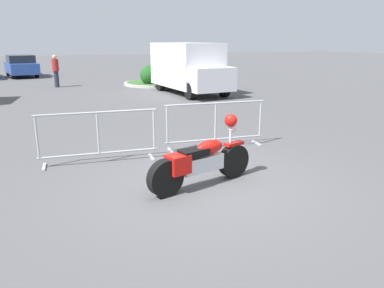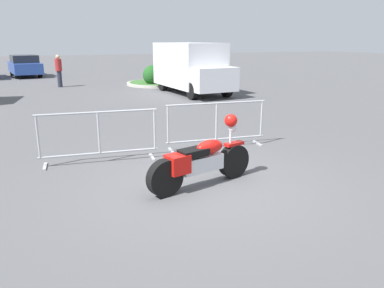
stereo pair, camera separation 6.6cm
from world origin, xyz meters
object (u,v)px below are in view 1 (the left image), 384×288
at_px(crowd_barrier_near, 98,136).
at_px(crowd_barrier_far, 215,124).
at_px(parked_car_blue, 21,66).
at_px(motorcycle, 202,161).
at_px(delivery_van, 188,66).
at_px(pedestrian, 56,70).

distance_m(crowd_barrier_near, crowd_barrier_far, 2.69).
bearing_deg(parked_car_blue, motorcycle, 179.59).
distance_m(motorcycle, delivery_van, 11.76).
bearing_deg(pedestrian, crowd_barrier_far, 79.22).
distance_m(crowd_barrier_far, delivery_van, 9.39).
height_order(crowd_barrier_far, pedestrian, pedestrian).
bearing_deg(motorcycle, crowd_barrier_far, 43.97).
height_order(parked_car_blue, pedestrian, pedestrian).
distance_m(crowd_barrier_near, delivery_van, 10.63).
xyz_separation_m(crowd_barrier_near, delivery_van, (5.96, 8.77, 0.68)).
height_order(motorcycle, delivery_van, delivery_van).
xyz_separation_m(crowd_barrier_near, parked_car_blue, (-1.04, 21.04, 0.18)).
xyz_separation_m(crowd_barrier_far, delivery_van, (3.27, 8.77, 0.68)).
xyz_separation_m(crowd_barrier_far, pedestrian, (-2.16, 13.77, 0.36)).
distance_m(crowd_barrier_far, parked_car_blue, 21.37).
height_order(crowd_barrier_near, pedestrian, pedestrian).
height_order(crowd_barrier_near, parked_car_blue, parked_car_blue).
bearing_deg(crowd_barrier_far, crowd_barrier_near, 180.00).
bearing_deg(motorcycle, parked_car_blue, 83.59).
bearing_deg(crowd_barrier_far, parked_car_blue, 100.06).
relative_size(motorcycle, pedestrian, 1.24).
height_order(delivery_van, pedestrian, delivery_van).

